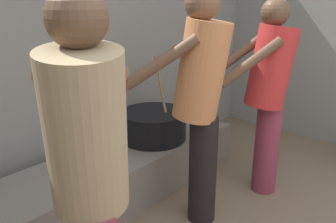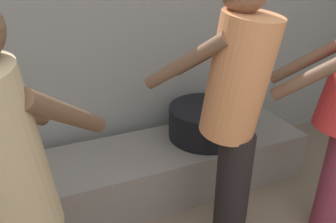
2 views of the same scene
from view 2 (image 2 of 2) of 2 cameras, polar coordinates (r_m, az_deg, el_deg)
The scene contains 5 objects.
block_enclosure_rear at distance 2.56m, azimuth -12.17°, elevation 14.54°, with size 5.52×0.20×2.43m, color gray.
hearth_ledge at distance 2.51m, azimuth -6.31°, elevation -10.93°, with size 2.75×0.60×0.39m, color slate.
cooking_pot_main at distance 2.56m, azimuth 6.55°, elevation -1.74°, with size 0.57×0.57×0.70m.
cook_in_tan_shirt at distance 1.27m, azimuth -26.12°, elevation -14.16°, with size 0.65×0.73×1.61m.
cook_in_orange_shirt at distance 1.77m, azimuth 11.47°, elevation 0.51°, with size 0.63×0.74×1.65m.
Camera 2 is at (-0.48, 0.20, 1.68)m, focal length 35.21 mm.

